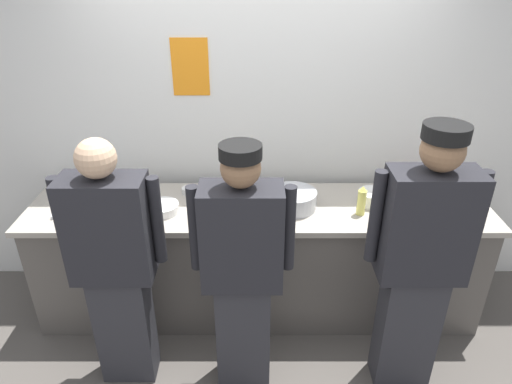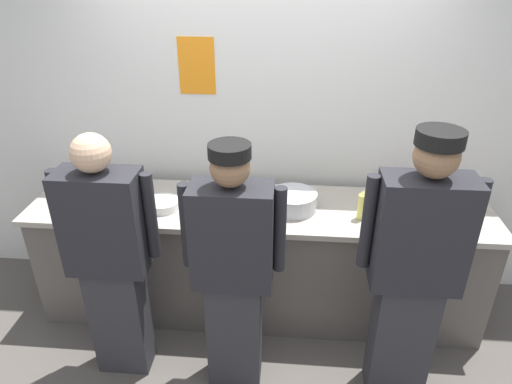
# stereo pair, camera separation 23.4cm
# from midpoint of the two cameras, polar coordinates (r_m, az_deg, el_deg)

# --- Properties ---
(ground_plane) EXTENTS (9.00, 9.00, 0.00)m
(ground_plane) POSITION_cam_midpoint_polar(r_m,az_deg,el_deg) (3.48, 1.90, -18.04)
(ground_plane) COLOR #514C47
(wall_back) EXTENTS (5.09, 0.11, 2.81)m
(wall_back) POSITION_cam_midpoint_polar(r_m,az_deg,el_deg) (3.46, 3.05, 9.36)
(wall_back) COLOR silver
(wall_back) RESTS_ON ground
(prep_counter) EXTENTS (3.25, 0.71, 0.91)m
(prep_counter) POSITION_cam_midpoint_polar(r_m,az_deg,el_deg) (3.46, 2.36, -8.30)
(prep_counter) COLOR #56514C
(prep_counter) RESTS_ON ground
(chef_near_left) EXTENTS (0.61, 0.24, 1.66)m
(chef_near_left) POSITION_cam_midpoint_polar(r_m,az_deg,el_deg) (2.86, -15.55, -7.85)
(chef_near_left) COLOR #2D2D33
(chef_near_left) RESTS_ON ground
(chef_center) EXTENTS (0.60, 0.24, 1.64)m
(chef_center) POSITION_cam_midpoint_polar(r_m,az_deg,el_deg) (2.67, -0.36, -9.50)
(chef_center) COLOR #2D2D33
(chef_center) RESTS_ON ground
(chef_far_right) EXTENTS (0.63, 0.24, 1.75)m
(chef_far_right) POSITION_cam_midpoint_polar(r_m,az_deg,el_deg) (2.75, 21.48, -8.88)
(chef_far_right) COLOR #2D2D33
(chef_far_right) RESTS_ON ground
(plate_stack_front) EXTENTS (0.21, 0.21, 0.10)m
(plate_stack_front) POSITION_cam_midpoint_polar(r_m,az_deg,el_deg) (3.30, 16.74, -1.31)
(plate_stack_front) COLOR white
(plate_stack_front) RESTS_ON prep_counter
(plate_stack_rear) EXTENTS (0.23, 0.23, 0.06)m
(plate_stack_rear) POSITION_cam_midpoint_polar(r_m,az_deg,el_deg) (3.22, -9.51, -1.55)
(plate_stack_rear) COLOR white
(plate_stack_rear) RESTS_ON prep_counter
(mixing_bowl_steel) EXTENTS (0.33, 0.33, 0.13)m
(mixing_bowl_steel) POSITION_cam_midpoint_polar(r_m,az_deg,el_deg) (3.17, 6.77, -1.18)
(mixing_bowl_steel) COLOR #B7BABF
(mixing_bowl_steel) RESTS_ON prep_counter
(sheet_tray) EXTENTS (0.52, 0.41, 0.02)m
(sheet_tray) POSITION_cam_midpoint_polar(r_m,az_deg,el_deg) (3.47, -17.65, -0.62)
(sheet_tray) COLOR #B7BABF
(sheet_tray) RESTS_ON prep_counter
(squeeze_bottle_primary) EXTENTS (0.06, 0.06, 0.21)m
(squeeze_bottle_primary) POSITION_cam_midpoint_polar(r_m,az_deg,el_deg) (3.12, 15.19, -1.64)
(squeeze_bottle_primary) COLOR #E5E066
(squeeze_bottle_primary) RESTS_ON prep_counter
(squeeze_bottle_secondary) EXTENTS (0.06, 0.06, 0.19)m
(squeeze_bottle_secondary) POSITION_cam_midpoint_polar(r_m,az_deg,el_deg) (3.40, 23.92, -0.83)
(squeeze_bottle_secondary) COLOR #E5E066
(squeeze_bottle_secondary) RESTS_ON prep_counter
(squeeze_bottle_spare) EXTENTS (0.05, 0.05, 0.21)m
(squeeze_bottle_spare) POSITION_cam_midpoint_polar(r_m,az_deg,el_deg) (3.52, 23.03, 0.45)
(squeeze_bottle_spare) COLOR red
(squeeze_bottle_spare) RESTS_ON prep_counter
(ramekin_red_sauce) EXTENTS (0.09, 0.09, 0.05)m
(ramekin_red_sauce) POSITION_cam_midpoint_polar(r_m,az_deg,el_deg) (3.42, -6.11, 0.50)
(ramekin_red_sauce) COLOR white
(ramekin_red_sauce) RESTS_ON prep_counter
(ramekin_green_sauce) EXTENTS (0.09, 0.09, 0.04)m
(ramekin_green_sauce) POSITION_cam_midpoint_polar(r_m,az_deg,el_deg) (3.35, 20.50, -1.97)
(ramekin_green_sauce) COLOR white
(ramekin_green_sauce) RESTS_ON prep_counter
(chefs_knife) EXTENTS (0.27, 0.03, 0.02)m
(chefs_knife) POSITION_cam_midpoint_polar(r_m,az_deg,el_deg) (3.32, -2.60, -0.64)
(chefs_knife) COLOR #B7BABF
(chefs_knife) RESTS_ON prep_counter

